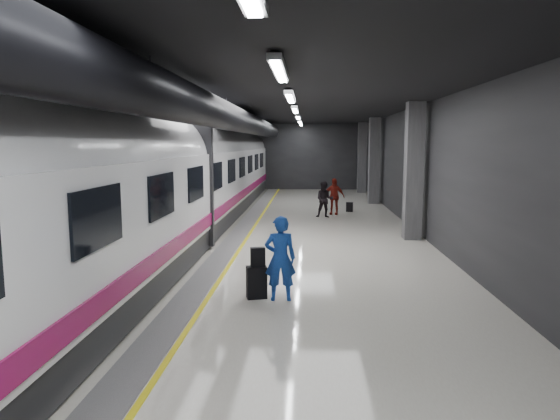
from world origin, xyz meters
name	(u,v)px	position (x,y,z in m)	size (l,w,h in m)	color
ground	(271,250)	(0.00, 0.00, 0.00)	(40.00, 40.00, 0.00)	beige
platform_hall	(264,131)	(-0.29, 0.96, 3.54)	(10.02, 40.02, 4.51)	black
train	(162,180)	(-3.25, 0.00, 2.07)	(3.05, 38.00, 4.05)	black
traveler_main	(280,258)	(0.55, -4.80, 0.87)	(0.63, 0.42, 1.74)	#173EB1
suitcase_main	(257,282)	(0.05, -4.70, 0.33)	(0.41, 0.26, 0.66)	black
shoulder_bag	(258,257)	(0.08, -4.68, 0.86)	(0.29, 0.16, 0.39)	black
traveler_far_a	(325,199)	(1.80, 6.68, 0.78)	(0.76, 0.59, 1.56)	black
traveler_far_b	(334,196)	(2.24, 7.69, 0.81)	(0.95, 0.40, 1.62)	maroon
suitcase_far	(350,207)	(3.03, 8.62, 0.22)	(0.30, 0.19, 0.44)	black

